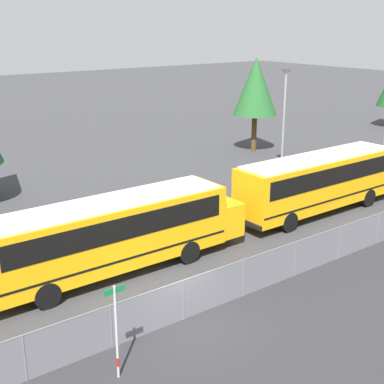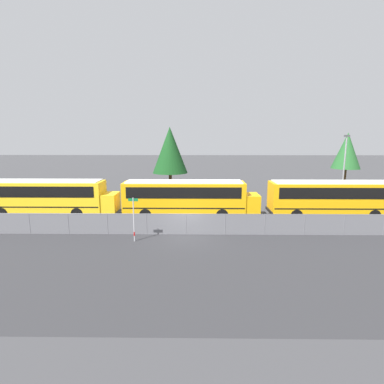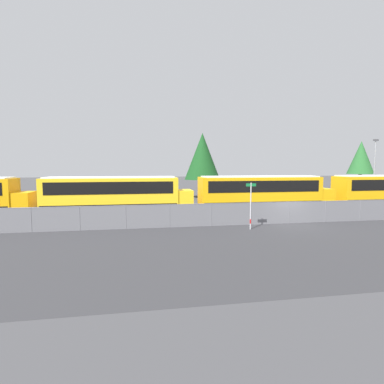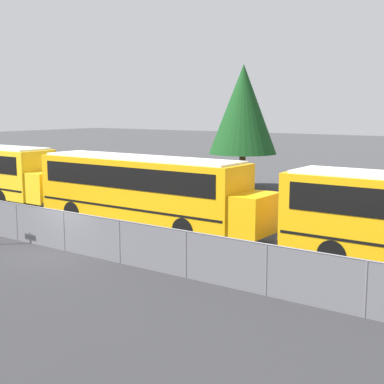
% 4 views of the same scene
% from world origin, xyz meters
% --- Properties ---
extents(ground_plane, '(200.00, 200.00, 0.00)m').
position_xyz_m(ground_plane, '(0.00, 0.00, 0.00)').
color(ground_plane, '#38383A').
extents(fence, '(78.10, 0.07, 1.64)m').
position_xyz_m(fence, '(-0.00, -0.00, 0.84)').
color(fence, '#9EA0A5').
rests_on(fence, ground_plane).
extents(school_bus_2, '(12.46, 2.46, 3.41)m').
position_xyz_m(school_bus_2, '(-0.05, 4.93, 2.03)').
color(school_bus_2, '#EDA80F').
rests_on(school_bus_2, ground_plane).
extents(school_bus_3, '(12.46, 2.46, 3.41)m').
position_xyz_m(school_bus_3, '(13.34, 4.85, 2.03)').
color(school_bus_3, '#EDA80F').
rests_on(school_bus_3, ground_plane).
extents(street_sign, '(0.70, 0.09, 3.18)m').
position_xyz_m(street_sign, '(-3.63, -1.55, 1.68)').
color(street_sign, '#B7B7BC').
rests_on(street_sign, ground_plane).
extents(light_pole, '(0.60, 0.24, 7.56)m').
position_xyz_m(light_pole, '(17.53, 11.99, 4.16)').
color(light_pole, gray).
rests_on(light_pole, ground_plane).
extents(tree_2, '(3.69, 3.69, 7.93)m').
position_xyz_m(tree_2, '(20.95, 18.60, 5.50)').
color(tree_2, '#51381E').
rests_on(tree_2, ground_plane).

